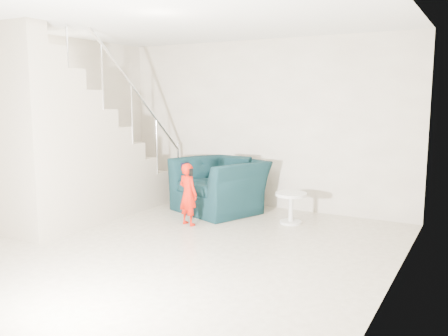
% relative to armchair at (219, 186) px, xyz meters
% --- Properties ---
extents(floor, '(5.50, 5.50, 0.00)m').
position_rel_armchair_xyz_m(floor, '(0.42, -2.08, -0.41)').
color(floor, gray).
rests_on(floor, ground).
extents(ceiling, '(5.50, 5.50, 0.00)m').
position_rel_armchair_xyz_m(ceiling, '(0.42, -2.08, 2.29)').
color(ceiling, silver).
rests_on(ceiling, back_wall).
extents(back_wall, '(5.00, 0.00, 5.00)m').
position_rel_armchair_xyz_m(back_wall, '(0.42, 0.67, 0.94)').
color(back_wall, '#A49785').
rests_on(back_wall, floor).
extents(left_wall, '(0.00, 5.50, 5.50)m').
position_rel_armchair_xyz_m(left_wall, '(-2.08, -2.08, 0.94)').
color(left_wall, '#A49785').
rests_on(left_wall, floor).
extents(right_wall, '(0.00, 5.50, 5.50)m').
position_rel_armchair_xyz_m(right_wall, '(2.92, -2.08, 0.94)').
color(right_wall, '#A49785').
rests_on(right_wall, floor).
extents(armchair, '(1.59, 1.49, 0.83)m').
position_rel_armchair_xyz_m(armchair, '(0.00, 0.00, 0.00)').
color(armchair, black).
rests_on(armchair, floor).
extents(toddler, '(0.37, 0.29, 0.88)m').
position_rel_armchair_xyz_m(toddler, '(0.02, -0.92, 0.03)').
color(toddler, '#9F1305').
rests_on(toddler, floor).
extents(side_table, '(0.45, 0.45, 0.45)m').
position_rel_armchair_xyz_m(side_table, '(1.25, -0.13, -0.11)').
color(side_table, silver).
rests_on(side_table, floor).
extents(staircase, '(1.02, 3.03, 3.62)m').
position_rel_armchair_xyz_m(staircase, '(-1.57, -1.52, 0.53)').
color(staircase, '#ADA089').
rests_on(staircase, floor).
extents(cushion, '(0.43, 0.21, 0.43)m').
position_rel_armchair_xyz_m(cushion, '(0.22, 0.25, 0.24)').
color(cushion, black).
rests_on(cushion, armchair).
extents(throw, '(0.04, 0.43, 0.49)m').
position_rel_armchair_xyz_m(throw, '(-0.54, -0.03, 0.11)').
color(throw, black).
rests_on(throw, armchair).
extents(phone, '(0.04, 0.05, 0.10)m').
position_rel_armchair_xyz_m(phone, '(0.11, -0.97, 0.36)').
color(phone, black).
rests_on(phone, toddler).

